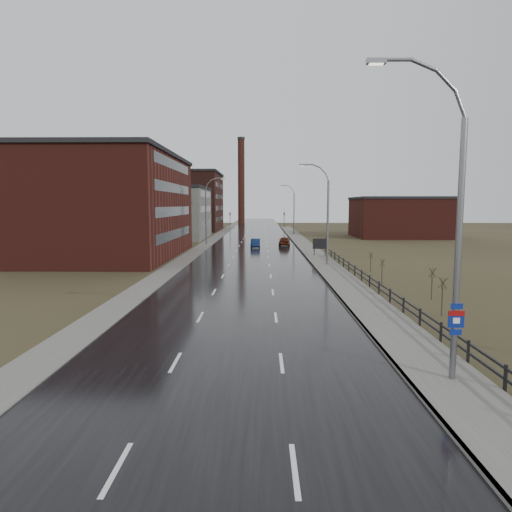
{
  "coord_description": "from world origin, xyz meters",
  "views": [
    {
      "loc": [
        1.45,
        -15.06,
        6.85
      ],
      "look_at": [
        1.0,
        19.13,
        3.0
      ],
      "focal_mm": 32.0,
      "sensor_mm": 36.0,
      "label": 1
    }
  ],
  "objects_px": {
    "billboard": "(320,244)",
    "car_far": "(284,241)",
    "car_near": "(255,243)",
    "streetlight_main": "(451,226)"
  },
  "relations": [
    {
      "from": "billboard",
      "to": "car_far",
      "type": "xyz_separation_m",
      "value": [
        -3.9,
        15.59,
        -0.86
      ]
    },
    {
      "from": "car_far",
      "to": "streetlight_main",
      "type": "bearing_deg",
      "value": 97.6
    },
    {
      "from": "billboard",
      "to": "car_far",
      "type": "relative_size",
      "value": 0.53
    },
    {
      "from": "car_near",
      "to": "car_far",
      "type": "bearing_deg",
      "value": 32.95
    },
    {
      "from": "streetlight_main",
      "to": "billboard",
      "type": "distance_m",
      "value": 43.17
    },
    {
      "from": "streetlight_main",
      "to": "car_near",
      "type": "bearing_deg",
      "value": 98.28
    },
    {
      "from": "streetlight_main",
      "to": "car_far",
      "type": "xyz_separation_m",
      "value": [
        -3.28,
        58.52,
        -5.27
      ]
    },
    {
      "from": "streetlight_main",
      "to": "car_far",
      "type": "bearing_deg",
      "value": 93.2
    },
    {
      "from": "streetlight_main",
      "to": "car_near",
      "type": "height_order",
      "value": "streetlight_main"
    },
    {
      "from": "car_near",
      "to": "car_far",
      "type": "distance_m",
      "value": 5.69
    }
  ]
}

